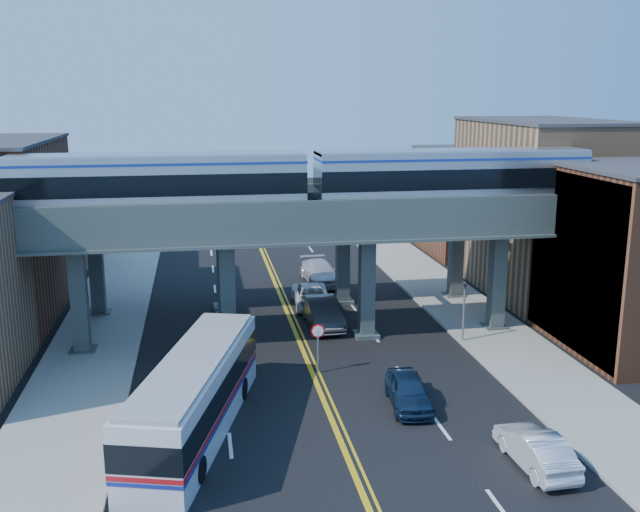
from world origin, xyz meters
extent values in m
plane|color=black|center=(0.00, 0.00, 0.00)|extent=(120.00, 120.00, 0.00)
cube|color=gray|center=(-11.50, 10.00, 0.08)|extent=(5.00, 70.00, 0.16)
cube|color=gray|center=(11.50, 10.00, 0.08)|extent=(5.00, 70.00, 0.16)
cube|color=#8C6A48|center=(-18.50, 29.00, 4.00)|extent=(8.00, 10.00, 8.00)
cube|color=brown|center=(18.50, 4.00, 5.00)|extent=(8.00, 10.00, 10.00)
cube|color=#8C6A48|center=(18.50, 16.00, 6.00)|extent=(8.00, 14.00, 12.00)
cube|color=brown|center=(18.50, 29.00, 4.50)|extent=(8.00, 10.00, 9.00)
cube|color=teal|center=(14.55, 4.00, 4.75)|extent=(0.10, 9.50, 9.50)
cube|color=#3D4645|center=(-12.00, 8.00, 3.00)|extent=(0.85, 0.85, 6.00)
cube|color=#3D4645|center=(-4.00, 8.00, 3.00)|extent=(0.85, 0.85, 6.00)
cube|color=#3D4645|center=(4.00, 8.00, 3.00)|extent=(0.85, 0.85, 6.00)
cube|color=#3D4645|center=(12.00, 8.00, 3.00)|extent=(0.85, 0.85, 6.00)
cube|color=#444D49|center=(0.00, 8.00, 6.70)|extent=(52.00, 3.60, 1.40)
cube|color=#3D4645|center=(-12.00, 15.00, 3.00)|extent=(0.85, 0.85, 6.00)
cube|color=#3D4645|center=(-4.00, 15.00, 3.00)|extent=(0.85, 0.85, 6.00)
cube|color=#3D4645|center=(4.00, 15.00, 3.00)|extent=(0.85, 0.85, 6.00)
cube|color=#3D4645|center=(12.00, 15.00, 3.00)|extent=(0.85, 0.85, 6.00)
cube|color=#444D49|center=(0.00, 15.00, 6.70)|extent=(52.00, 3.60, 1.40)
cube|color=black|center=(-12.37, 8.00, 7.53)|extent=(2.24, 2.24, 0.25)
cube|color=black|center=(-2.47, 8.00, 7.53)|extent=(2.24, 2.24, 0.25)
cube|color=#A3A4AC|center=(-7.42, 8.00, 9.28)|extent=(15.47, 2.95, 3.26)
cube|color=black|center=(-7.42, 8.00, 9.43)|extent=(15.49, 3.01, 1.12)
cube|color=black|center=(3.90, 8.00, 7.53)|extent=(2.24, 2.24, 0.25)
cube|color=black|center=(13.80, 8.00, 7.53)|extent=(2.24, 2.24, 0.25)
cube|color=#A3A4AC|center=(8.85, 8.00, 9.28)|extent=(15.47, 2.95, 3.26)
cube|color=black|center=(8.85, 8.00, 9.43)|extent=(15.49, 3.01, 1.12)
cylinder|color=slate|center=(0.30, 3.00, 1.15)|extent=(0.09, 0.09, 2.30)
cylinder|color=red|center=(0.30, 3.00, 2.25)|extent=(0.76, 0.04, 0.76)
cylinder|color=slate|center=(9.20, 6.00, 1.60)|extent=(0.12, 0.12, 3.20)
imported|color=black|center=(9.20, 6.00, 3.65)|extent=(0.15, 0.18, 0.90)
cube|color=silver|center=(-5.85, -2.50, 1.59)|extent=(5.95, 12.57, 3.18)
cube|color=black|center=(-5.85, -2.50, 2.00)|extent=(6.02, 12.63, 1.08)
cube|color=#B21419|center=(-5.85, -2.50, 1.28)|extent=(6.01, 12.62, 0.18)
cylinder|color=black|center=(-6.93, -6.29, 0.51)|extent=(2.94, 1.75, 1.03)
cylinder|color=black|center=(-4.90, 0.82, 0.51)|extent=(2.94, 1.75, 1.03)
imported|color=#10223B|center=(3.72, -1.59, 0.74)|extent=(2.17, 4.49, 1.48)
imported|color=#323335|center=(1.82, 10.33, 0.87)|extent=(2.00, 5.34, 1.74)
imported|color=white|center=(1.80, 14.44, 0.71)|extent=(2.54, 5.21, 1.43)
imported|color=silver|center=(3.36, 20.44, 0.80)|extent=(2.56, 5.64, 1.60)
imported|color=silver|center=(6.97, -7.61, 0.72)|extent=(1.70, 4.44, 1.44)
camera|label=1|loc=(-5.36, -30.74, 14.05)|focal=40.00mm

